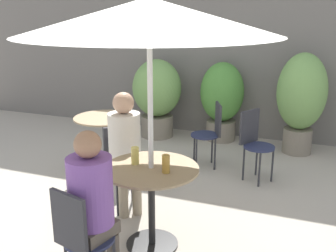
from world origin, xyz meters
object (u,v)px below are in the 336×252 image
at_px(bistro_chair_4, 254,139).
at_px(beer_glass_1, 166,164).
at_px(cafe_table_far, 105,132).
at_px(seated_person_0, 125,143).
at_px(potted_plant_1, 222,97).
at_px(bistro_chair_1, 80,234).
at_px(potted_plant_0, 157,93).
at_px(potted_plant_2, 301,97).
at_px(bistro_chair_3, 212,129).
at_px(seated_person_1, 92,198).
at_px(cafe_table_near, 151,187).
at_px(bistro_chair_0, 121,160).
at_px(umbrella, 149,17).
at_px(beer_glass_0, 135,156).

height_order(bistro_chair_4, beer_glass_1, beer_glass_1).
bearing_deg(cafe_table_far, beer_glass_1, -45.30).
xyz_separation_m(seated_person_0, potted_plant_1, (0.37, 2.61, -0.05)).
relative_size(cafe_table_far, bistro_chair_1, 0.88).
height_order(potted_plant_0, potted_plant_2, potted_plant_2).
bearing_deg(bistro_chair_1, bistro_chair_3, -80.11).
distance_m(beer_glass_1, potted_plant_0, 3.23).
distance_m(bistro_chair_4, beer_glass_1, 1.86).
relative_size(bistro_chair_3, potted_plant_1, 0.69).
xyz_separation_m(bistro_chair_4, seated_person_1, (-0.77, -2.38, 0.21)).
relative_size(cafe_table_near, potted_plant_2, 0.56).
height_order(cafe_table_near, potted_plant_2, potted_plant_2).
height_order(seated_person_1, potted_plant_2, potted_plant_2).
bearing_deg(potted_plant_2, seated_person_1, -109.10).
height_order(bistro_chair_0, potted_plant_2, potted_plant_2).
relative_size(seated_person_0, potted_plant_0, 0.99).
xyz_separation_m(cafe_table_far, umbrella, (1.17, -1.28, 1.41)).
xyz_separation_m(beer_glass_1, umbrella, (-0.15, 0.05, 1.14)).
relative_size(bistro_chair_3, seated_person_0, 0.68).
relative_size(bistro_chair_0, bistro_chair_1, 1.00).
bearing_deg(cafe_table_far, bistro_chair_3, 29.10).
height_order(bistro_chair_3, umbrella, umbrella).
bearing_deg(bistro_chair_3, potted_plant_1, 163.61).
relative_size(bistro_chair_3, beer_glass_1, 5.67).
relative_size(seated_person_1, beer_glass_0, 8.22).
bearing_deg(cafe_table_near, beer_glass_0, 169.82).
distance_m(bistro_chair_3, potted_plant_1, 1.17).
height_order(bistro_chair_4, potted_plant_0, potted_plant_0).
bearing_deg(seated_person_1, seated_person_0, -60.00).
height_order(seated_person_0, beer_glass_1, seated_person_0).
bearing_deg(bistro_chair_3, seated_person_0, -42.10).
xyz_separation_m(cafe_table_near, beer_glass_0, (-0.16, 0.03, 0.25)).
xyz_separation_m(bistro_chair_1, seated_person_0, (-0.27, 1.26, 0.23)).
relative_size(beer_glass_1, potted_plant_0, 0.12).
relative_size(cafe_table_near, seated_person_0, 0.65).
distance_m(bistro_chair_1, potted_plant_1, 3.88).
distance_m(bistro_chair_1, seated_person_1, 0.25).
bearing_deg(cafe_table_near, umbrella, -53.13).
distance_m(cafe_table_near, umbrella, 1.39).
bearing_deg(cafe_table_far, beer_glass_0, -51.13).
bearing_deg(umbrella, cafe_table_near, 126.87).
bearing_deg(bistro_chair_0, cafe_table_near, -90.00).
relative_size(seated_person_1, potted_plant_0, 0.98).
bearing_deg(bistro_chair_3, bistro_chair_4, 47.01).
distance_m(cafe_table_near, potted_plant_2, 3.09).
bearing_deg(beer_glass_1, cafe_table_near, 160.41).
xyz_separation_m(bistro_chair_1, potted_plant_2, (1.26, 3.68, 0.31)).
distance_m(bistro_chair_0, bistro_chair_4, 1.65).
height_order(cafe_table_far, bistro_chair_3, bistro_chair_3).
bearing_deg(seated_person_0, potted_plant_0, 59.66).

